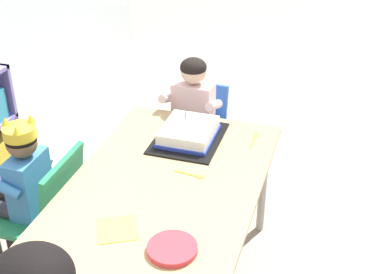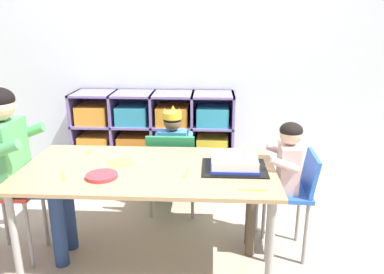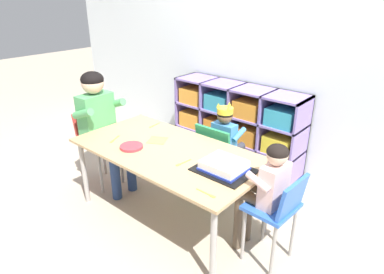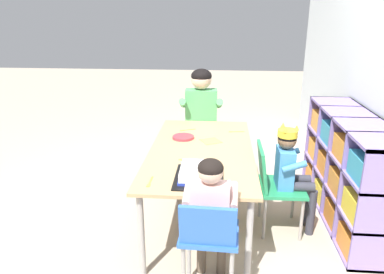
% 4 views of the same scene
% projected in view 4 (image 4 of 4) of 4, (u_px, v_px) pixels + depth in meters
% --- Properties ---
extents(ground, '(16.00, 16.00, 0.00)m').
position_uv_depth(ground, '(201.00, 219.00, 2.94)').
color(ground, tan).
extents(storage_cubby_shelf, '(1.42, 0.36, 0.83)m').
position_uv_depth(storage_cubby_shelf, '(348.00, 172.00, 2.86)').
color(storage_cubby_shelf, '#7F6BB2').
rests_on(storage_cubby_shelf, ground).
extents(activity_table, '(1.50, 0.77, 0.60)m').
position_uv_depth(activity_table, '(201.00, 155.00, 2.76)').
color(activity_table, tan).
rests_on(activity_table, ground).
extents(classroom_chair_blue, '(0.37, 0.35, 0.66)m').
position_uv_depth(classroom_chair_blue, '(274.00, 182.00, 2.69)').
color(classroom_chair_blue, '#238451').
rests_on(classroom_chair_blue, ground).
extents(child_with_crown, '(0.30, 0.31, 0.83)m').
position_uv_depth(child_with_crown, '(291.00, 166.00, 2.65)').
color(child_with_crown, '#3D7FBC').
rests_on(child_with_crown, ground).
extents(classroom_chair_adult_side, '(0.35, 0.31, 0.70)m').
position_uv_depth(classroom_chair_adult_side, '(201.00, 132.00, 3.63)').
color(classroom_chair_adult_side, red).
rests_on(classroom_chair_adult_side, ground).
extents(adult_helper_seated, '(0.44, 0.41, 1.08)m').
position_uv_depth(adult_helper_seated, '(201.00, 113.00, 3.45)').
color(adult_helper_seated, '#4C9E5B').
rests_on(adult_helper_seated, ground).
extents(classroom_chair_guest_side, '(0.32, 0.33, 0.67)m').
position_uv_depth(classroom_chair_guest_side, '(209.00, 238.00, 1.96)').
color(classroom_chair_guest_side, blue).
rests_on(classroom_chair_guest_side, ground).
extents(guest_at_table_side, '(0.31, 0.30, 0.86)m').
position_uv_depth(guest_at_table_side, '(211.00, 207.00, 2.01)').
color(guest_at_table_side, beige).
rests_on(guest_at_table_side, ground).
extents(birthday_cake_on_tray, '(0.38, 0.30, 0.11)m').
position_uv_depth(birthday_cake_on_tray, '(199.00, 174.00, 2.25)').
color(birthday_cake_on_tray, black).
rests_on(birthday_cake_on_tray, activity_table).
extents(paper_plate_stack, '(0.18, 0.18, 0.02)m').
position_uv_depth(paper_plate_stack, '(183.00, 137.00, 2.97)').
color(paper_plate_stack, '#DB333D').
rests_on(paper_plate_stack, activity_table).
extents(paper_napkin_square, '(0.19, 0.19, 0.00)m').
position_uv_depth(paper_napkin_square, '(211.00, 141.00, 2.91)').
color(paper_napkin_square, '#F4DB4C').
rests_on(paper_napkin_square, activity_table).
extents(fork_at_table_front_edge, '(0.03, 0.14, 0.00)m').
position_uv_depth(fork_at_table_front_edge, '(235.00, 132.00, 3.14)').
color(fork_at_table_front_edge, yellow).
rests_on(fork_at_table_front_edge, activity_table).
extents(fork_scattered_mid_table, '(0.14, 0.02, 0.00)m').
position_uv_depth(fork_scattered_mid_table, '(150.00, 182.00, 2.20)').
color(fork_scattered_mid_table, yellow).
rests_on(fork_scattered_mid_table, activity_table).
extents(fork_near_cake_tray, '(0.03, 0.14, 0.00)m').
position_uv_depth(fork_near_cake_tray, '(187.00, 160.00, 2.54)').
color(fork_near_cake_tray, yellow).
rests_on(fork_near_cake_tray, activity_table).
extents(fork_by_napkin, '(0.07, 0.14, 0.00)m').
position_uv_depth(fork_by_napkin, '(187.00, 130.00, 3.19)').
color(fork_by_napkin, yellow).
rests_on(fork_by_napkin, activity_table).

